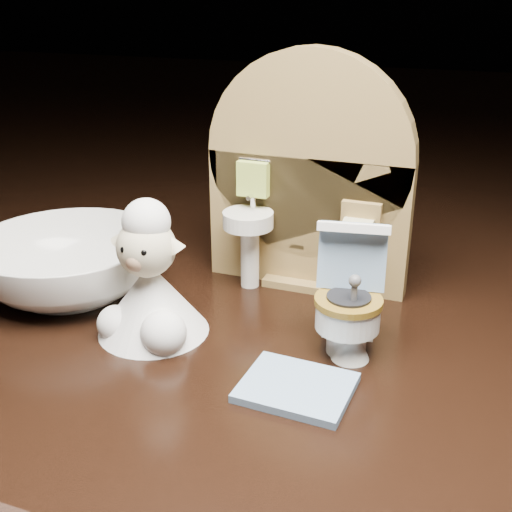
# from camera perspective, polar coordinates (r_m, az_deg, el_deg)

# --- Properties ---
(backdrop_panel) EXTENTS (0.13, 0.05, 0.15)m
(backdrop_panel) POSITION_cam_1_polar(r_m,az_deg,el_deg) (0.41, 4.57, 6.14)
(backdrop_panel) COLOR olive
(backdrop_panel) RESTS_ON ground
(toy_toilet) EXTENTS (0.04, 0.05, 0.07)m
(toy_toilet) POSITION_cam_1_polar(r_m,az_deg,el_deg) (0.35, 8.28, -4.14)
(toy_toilet) COLOR white
(toy_toilet) RESTS_ON ground
(bath_mat) EXTENTS (0.06, 0.05, 0.00)m
(bath_mat) POSITION_cam_1_polar(r_m,az_deg,el_deg) (0.32, 3.62, -11.59)
(bath_mat) COLOR #7A9BC0
(bath_mat) RESTS_ON ground
(toilet_brush) EXTENTS (0.02, 0.02, 0.05)m
(toilet_brush) POSITION_cam_1_polar(r_m,az_deg,el_deg) (0.34, 8.46, -7.13)
(toilet_brush) COLOR white
(toilet_brush) RESTS_ON ground
(plush_lamb) EXTENTS (0.06, 0.06, 0.08)m
(plush_lamb) POSITION_cam_1_polar(r_m,az_deg,el_deg) (0.36, -9.42, -2.85)
(plush_lamb) COLOR white
(plush_lamb) RESTS_ON ground
(ceramic_bowl) EXTENTS (0.14, 0.14, 0.04)m
(ceramic_bowl) POSITION_cam_1_polar(r_m,az_deg,el_deg) (0.43, -16.29, -0.76)
(ceramic_bowl) COLOR white
(ceramic_bowl) RESTS_ON ground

